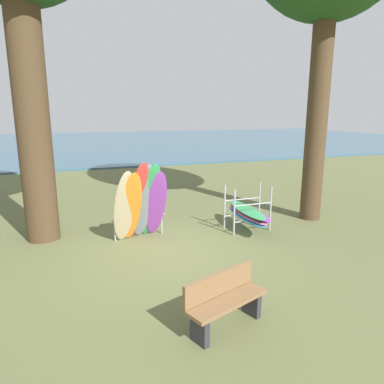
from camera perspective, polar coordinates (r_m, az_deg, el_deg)
The scene contains 5 objects.
ground_plane at distance 8.47m, azimuth -4.55°, elevation -9.51°, with size 80.00×80.00×0.00m, color #60663D.
lake_water at distance 38.56m, azimuth -16.82°, elevation 7.67°, with size 80.00×36.00×0.10m, color #38607A.
leaning_board_pile at distance 8.83m, azimuth -8.31°, elevation -1.96°, with size 1.44×1.14×2.10m.
board_storage_rack at distance 9.88m, azimuth 8.95°, elevation -3.27°, with size 1.15×2.13×1.25m.
park_bench at distance 5.58m, azimuth 5.33°, elevation -16.93°, with size 1.45×0.88×0.85m.
Camera 1 is at (-2.01, -7.57, 3.23)m, focal length 32.92 mm.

